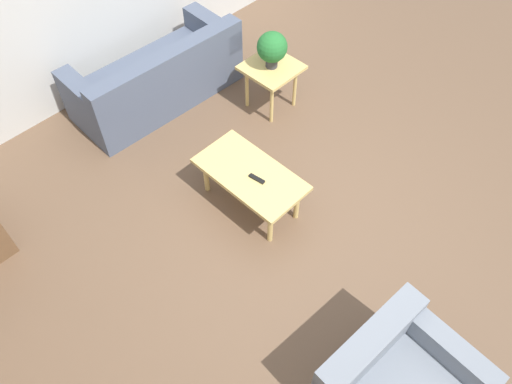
{
  "coord_description": "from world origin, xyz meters",
  "views": [
    {
      "loc": [
        -1.61,
        2.34,
        3.95
      ],
      "look_at": [
        0.25,
        0.42,
        0.55
      ],
      "focal_mm": 35.0,
      "sensor_mm": 36.0,
      "label": 1
    }
  ],
  "objects_px": {
    "coffee_table": "(250,177)",
    "potted_plant": "(272,48)",
    "side_table_plant": "(271,72)",
    "sofa": "(158,79)"
  },
  "relations": [
    {
      "from": "coffee_table",
      "to": "potted_plant",
      "type": "xyz_separation_m",
      "value": [
        0.84,
        -1.18,
        0.39
      ]
    },
    {
      "from": "side_table_plant",
      "to": "potted_plant",
      "type": "relative_size",
      "value": 1.38
    },
    {
      "from": "coffee_table",
      "to": "potted_plant",
      "type": "distance_m",
      "value": 1.5
    },
    {
      "from": "coffee_table",
      "to": "potted_plant",
      "type": "bearing_deg",
      "value": -54.64
    },
    {
      "from": "sofa",
      "to": "coffee_table",
      "type": "relative_size",
      "value": 1.87
    },
    {
      "from": "coffee_table",
      "to": "side_table_plant",
      "type": "distance_m",
      "value": 1.45
    },
    {
      "from": "sofa",
      "to": "potted_plant",
      "type": "height_order",
      "value": "potted_plant"
    },
    {
      "from": "sofa",
      "to": "coffee_table",
      "type": "height_order",
      "value": "sofa"
    },
    {
      "from": "sofa",
      "to": "coffee_table",
      "type": "distance_m",
      "value": 1.86
    },
    {
      "from": "sofa",
      "to": "side_table_plant",
      "type": "relative_size",
      "value": 3.49
    }
  ]
}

